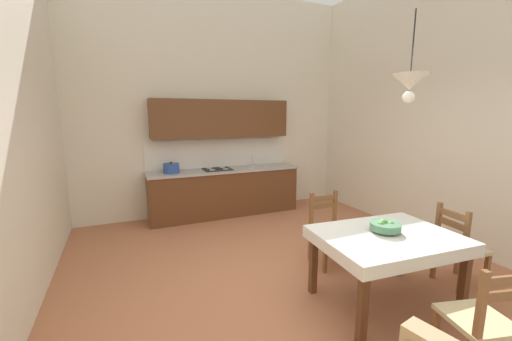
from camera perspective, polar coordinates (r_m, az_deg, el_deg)
ground_plane at (r=3.91m, az=7.38°, el=-20.22°), size 5.86×6.70×0.10m
wall_back at (r=6.24m, az=-7.35°, el=11.86°), size 5.86×0.12×4.23m
wall_right at (r=5.31m, az=34.18°, el=10.52°), size 0.12×6.70×4.23m
kitchen_cabinetry at (r=6.02m, az=-5.94°, el=-0.08°), size 2.88×0.63×2.20m
dining_table at (r=3.46m, az=22.79°, el=-12.59°), size 1.43×1.11×0.75m
dining_chair_window_side at (r=4.28m, az=33.19°, el=-11.77°), size 0.47×0.47×0.93m
dining_chair_kitchen_side at (r=4.21m, az=13.14°, el=-10.67°), size 0.44×0.44×0.93m
dining_chair_camera_side at (r=3.00m, az=36.10°, el=-21.51°), size 0.51×0.51×0.93m
fruit_bowl at (r=3.44m, az=22.60°, el=-9.42°), size 0.30×0.30×0.12m
pendant_lamp at (r=3.21m, az=26.38°, el=14.23°), size 0.32×0.32×0.81m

